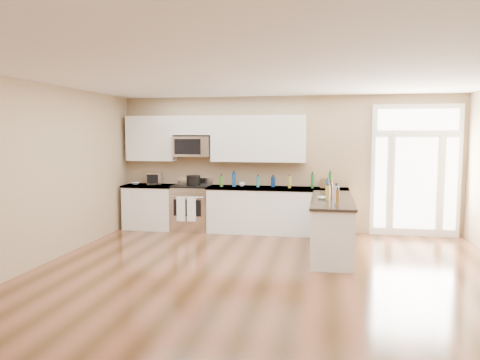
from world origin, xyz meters
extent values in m
plane|color=#472C14|center=(0.00, 0.00, 0.00)|extent=(8.00, 8.00, 0.00)
plane|color=tan|center=(0.00, 4.00, 1.40)|extent=(7.00, 0.00, 7.00)
plane|color=tan|center=(0.00, -4.00, 1.40)|extent=(7.00, 0.00, 7.00)
plane|color=tan|center=(-3.50, 0.00, 1.40)|extent=(0.00, 8.00, 8.00)
plane|color=white|center=(0.00, 0.00, 2.80)|extent=(8.00, 8.00, 0.00)
cube|color=white|center=(-2.87, 3.69, 0.45)|extent=(1.06, 0.62, 0.90)
cube|color=black|center=(-2.87, 3.69, 0.05)|extent=(1.02, 0.52, 0.10)
cube|color=black|center=(-2.87, 3.69, 0.92)|extent=(1.10, 0.66, 0.04)
cube|color=white|center=(-0.16, 3.69, 0.45)|extent=(2.81, 0.62, 0.90)
cube|color=black|center=(-0.16, 3.69, 0.05)|extent=(2.77, 0.52, 0.10)
cube|color=black|center=(-0.16, 3.69, 0.92)|extent=(2.85, 0.66, 0.04)
cube|color=white|center=(0.93, 2.24, 0.45)|extent=(0.65, 2.28, 0.90)
cube|color=black|center=(0.93, 2.24, 0.05)|extent=(0.61, 2.18, 0.10)
cube|color=black|center=(0.93, 2.24, 0.92)|extent=(0.69, 2.32, 0.04)
cube|color=white|center=(-2.88, 3.83, 1.93)|extent=(1.04, 0.33, 0.95)
cube|color=white|center=(-0.57, 3.83, 1.93)|extent=(1.94, 0.33, 0.95)
cube|color=white|center=(-1.95, 3.83, 2.20)|extent=(0.82, 0.33, 0.40)
cube|color=silver|center=(-1.95, 3.80, 1.76)|extent=(0.78, 0.40, 0.42)
cube|color=black|center=(-2.01, 3.59, 1.76)|extent=(0.56, 0.01, 0.32)
cube|color=white|center=(2.55, 3.96, 1.30)|extent=(1.70, 0.08, 2.60)
cube|color=white|center=(2.55, 3.91, 1.05)|extent=(0.78, 0.02, 1.80)
cube|color=white|center=(1.89, 3.91, 1.05)|extent=(0.22, 0.02, 1.80)
cube|color=white|center=(3.21, 3.91, 1.05)|extent=(0.22, 0.02, 1.80)
cube|color=white|center=(2.55, 3.91, 2.30)|extent=(1.50, 0.02, 0.40)
cube|color=silver|center=(-1.96, 3.69, 0.46)|extent=(0.78, 0.64, 0.92)
cube|color=black|center=(-1.96, 3.69, 0.94)|extent=(0.78, 0.60, 0.03)
cube|color=silver|center=(-1.96, 3.99, 1.01)|extent=(0.78, 0.04, 0.14)
cube|color=black|center=(-1.96, 3.37, 0.52)|extent=(0.58, 0.01, 0.34)
cylinder|color=silver|center=(-1.96, 3.34, 0.74)|extent=(0.70, 0.02, 0.02)
cube|color=white|center=(-2.08, 3.33, 0.50)|extent=(0.18, 0.02, 0.50)
cube|color=white|center=(-1.86, 3.33, 0.50)|extent=(0.18, 0.02, 0.50)
cylinder|color=black|center=(-1.91, 3.67, 1.06)|extent=(0.32, 0.32, 0.22)
cube|color=silver|center=(-2.81, 3.80, 1.07)|extent=(0.34, 0.29, 0.26)
cube|color=brown|center=(0.84, 3.82, 1.04)|extent=(0.28, 0.24, 0.19)
imported|color=white|center=(-3.21, 3.71, 0.96)|extent=(0.22, 0.22, 0.04)
imported|color=white|center=(0.76, 2.08, 0.96)|extent=(0.20, 0.20, 0.05)
imported|color=white|center=(-0.89, 3.76, 0.99)|extent=(0.14, 0.14, 0.09)
cylinder|color=#19591E|center=(0.55, 3.70, 1.09)|extent=(0.06, 0.06, 0.29)
cylinder|color=navy|center=(-1.05, 3.70, 1.08)|extent=(0.08, 0.08, 0.29)
cylinder|color=brown|center=(0.99, 1.40, 1.06)|extent=(0.06, 0.06, 0.25)
cylinder|color=olive|center=(0.85, 2.05, 1.06)|extent=(0.08, 0.08, 0.24)
cylinder|color=#26727F|center=(-0.55, 3.70, 1.05)|extent=(0.06, 0.06, 0.22)
cylinder|color=#591919|center=(0.91, 2.35, 1.04)|extent=(0.06, 0.06, 0.20)
cylinder|color=#B2B2B7|center=(0.98, 1.70, 1.08)|extent=(0.08, 0.08, 0.28)
cylinder|color=navy|center=(-0.25, 3.78, 1.04)|extent=(0.09, 0.09, 0.21)
cylinder|color=#3F7226|center=(-1.30, 3.63, 1.05)|extent=(0.07, 0.07, 0.22)
cylinder|color=#19591E|center=(0.90, 3.73, 1.10)|extent=(0.07, 0.07, 0.32)
cylinder|color=navy|center=(0.85, 3.00, 1.06)|extent=(0.07, 0.07, 0.24)
cylinder|color=brown|center=(0.90, 2.70, 1.05)|extent=(0.08, 0.08, 0.23)
cylinder|color=olive|center=(0.10, 3.64, 1.06)|extent=(0.06, 0.06, 0.24)
camera|label=1|loc=(0.81, -5.70, 2.02)|focal=35.00mm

